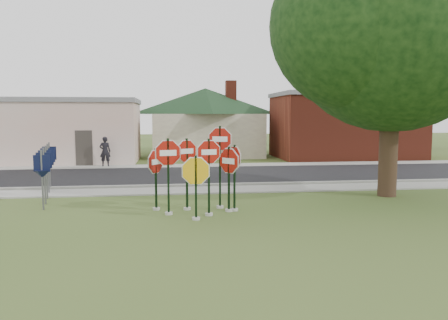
{
  "coord_description": "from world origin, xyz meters",
  "views": [
    {
      "loc": [
        -0.85,
        -12.28,
        3.12
      ],
      "look_at": [
        0.94,
        2.0,
        1.64
      ],
      "focal_mm": 35.0,
      "sensor_mm": 36.0,
      "label": 1
    }
  ],
  "objects": [
    {
      "name": "stop_sign_far_right",
      "position": [
        1.24,
        1.6,
        1.37
      ],
      "size": [
        0.4,
        0.95,
        2.27
      ],
      "color": "#A6A39A",
      "rests_on": "ground"
    },
    {
      "name": "bg_tree_right",
      "position": [
        22.0,
        26.0,
        5.58
      ],
      "size": [
        5.6,
        5.6,
        8.4
      ],
      "color": "#322016",
      "rests_on": "ground"
    },
    {
      "name": "stop_sign_yellow",
      "position": [
        -0.08,
        0.53,
        1.21
      ],
      "size": [
        1.17,
        0.24,
        2.06
      ],
      "color": "#A6A39A",
      "rests_on": "ground"
    },
    {
      "name": "building_house",
      "position": [
        2.0,
        22.0,
        3.65
      ],
      "size": [
        11.6,
        11.6,
        6.2
      ],
      "color": "beige",
      "rests_on": "ground"
    },
    {
      "name": "oak_tree",
      "position": [
        7.5,
        3.5,
        6.66
      ],
      "size": [
        11.98,
        11.38,
        10.86
      ],
      "color": "#322016",
      "rests_on": "ground"
    },
    {
      "name": "ground",
      "position": [
        0.0,
        0.0,
        0.0
      ],
      "size": [
        120.0,
        120.0,
        0.0
      ],
      "primitive_type": "plane",
      "color": "#3B531F",
      "rests_on": "ground"
    },
    {
      "name": "pedestrian",
      "position": [
        -4.68,
        14.47,
        0.95
      ],
      "size": [
        0.67,
        0.46,
        1.78
      ],
      "primitive_type": "imported",
      "rotation": [
        0.0,
        0.0,
        3.2
      ],
      "color": "black",
      "rests_on": "sidewalk_far"
    },
    {
      "name": "stop_sign_back_right",
      "position": [
        0.82,
        2.09,
        1.82
      ],
      "size": [
        1.06,
        0.31,
        2.88
      ],
      "color": "#A6A39A",
      "rests_on": "ground"
    },
    {
      "name": "road",
      "position": [
        0.0,
        10.0,
        0.02
      ],
      "size": [
        60.0,
        7.0,
        0.04
      ],
      "primitive_type": "cube",
      "color": "black",
      "rests_on": "ground"
    },
    {
      "name": "sidewalk_far",
      "position": [
        0.0,
        14.3,
        0.03
      ],
      "size": [
        60.0,
        1.6,
        0.06
      ],
      "primitive_type": "cube",
      "color": "gray",
      "rests_on": "ground"
    },
    {
      "name": "stop_sign_right",
      "position": [
        1.04,
        1.53,
        1.35
      ],
      "size": [
        0.74,
        0.9,
        2.23
      ],
      "color": "#A6A39A",
      "rests_on": "ground"
    },
    {
      "name": "building_stucco",
      "position": [
        -9.0,
        18.0,
        2.15
      ],
      "size": [
        12.2,
        6.2,
        4.2
      ],
      "color": "beige",
      "rests_on": "ground"
    },
    {
      "name": "stop_sign_left",
      "position": [
        -0.9,
        1.33,
        1.57
      ],
      "size": [
        1.12,
        0.24,
        2.52
      ],
      "color": "#A6A39A",
      "rests_on": "ground"
    },
    {
      "name": "curb",
      "position": [
        0.0,
        6.5,
        0.07
      ],
      "size": [
        60.0,
        0.2,
        0.14
      ],
      "primitive_type": "cube",
      "color": "gray",
      "rests_on": "ground"
    },
    {
      "name": "route_sign_row",
      "position": [
        -5.4,
        4.5,
        1.22
      ],
      "size": [
        1.43,
        4.63,
        2.0
      ],
      "color": "#59595E",
      "rests_on": "ground"
    },
    {
      "name": "sidewalk_near",
      "position": [
        0.0,
        5.5,
        0.03
      ],
      "size": [
        60.0,
        1.6,
        0.06
      ],
      "primitive_type": "cube",
      "color": "gray",
      "rests_on": "ground"
    },
    {
      "name": "stop_sign_center",
      "position": [
        0.35,
        1.04,
        1.54
      ],
      "size": [
        1.02,
        0.24,
        2.51
      ],
      "color": "#A6A39A",
      "rests_on": "ground"
    },
    {
      "name": "stop_sign_far_left",
      "position": [
        -1.3,
        2.05,
        1.29
      ],
      "size": [
        0.63,
        0.92,
        2.15
      ],
      "color": "#A6A39A",
      "rests_on": "ground"
    },
    {
      "name": "stop_sign_back_left",
      "position": [
        -0.29,
        1.95,
        1.52
      ],
      "size": [
        0.9,
        0.55,
        2.47
      ],
      "color": "#A6A39A",
      "rests_on": "ground"
    },
    {
      "name": "building_brick",
      "position": [
        12.0,
        18.5,
        2.4
      ],
      "size": [
        10.2,
        6.2,
        4.75
      ],
      "color": "maroon",
      "rests_on": "ground"
    }
  ]
}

